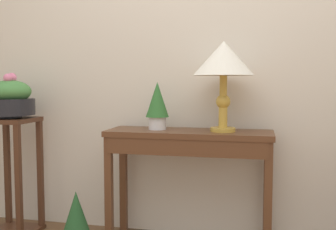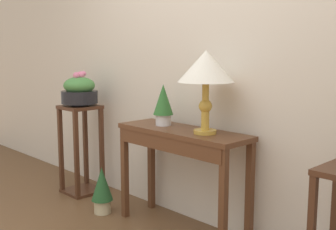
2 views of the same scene
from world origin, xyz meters
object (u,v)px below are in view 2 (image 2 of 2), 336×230
console_table (180,148)px  potted_plant_on_console (163,103)px  potted_plant_floor (102,188)px  planter_bowl_wide_left (79,91)px  pedestal_stand_left (81,150)px  table_lamp (206,69)px

console_table → potted_plant_on_console: (-0.21, 0.03, 0.30)m
potted_plant_on_console → potted_plant_floor: 0.88m
console_table → potted_plant_floor: console_table is taller
console_table → planter_bowl_wide_left: (-1.22, -0.04, 0.32)m
console_table → potted_plant_on_console: size_ratio=3.40×
pedestal_stand_left → potted_plant_floor: (0.55, -0.16, -0.20)m
console_table → potted_plant_on_console: bearing=171.0°
potted_plant_on_console → planter_bowl_wide_left: 1.01m
planter_bowl_wide_left → potted_plant_floor: size_ratio=0.85×
table_lamp → potted_plant_floor: 1.33m
table_lamp → potted_plant_floor: table_lamp is taller
table_lamp → pedestal_stand_left: size_ratio=0.68×
potted_plant_on_console → console_table: bearing=-9.0°
console_table → pedestal_stand_left: 1.24m
potted_plant_on_console → planter_bowl_wide_left: bearing=-175.6°
console_table → planter_bowl_wide_left: 1.26m
pedestal_stand_left → potted_plant_floor: 0.61m
console_table → potted_plant_on_console: potted_plant_on_console is taller
potted_plant_on_console → table_lamp: bearing=-1.7°
table_lamp → planter_bowl_wide_left: table_lamp is taller
pedestal_stand_left → potted_plant_on_console: bearing=4.4°
table_lamp → pedestal_stand_left: bearing=-177.4°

